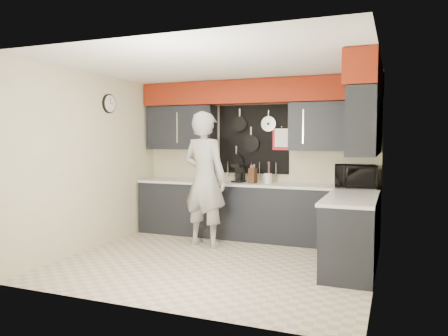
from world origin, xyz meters
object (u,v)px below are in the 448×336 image
at_px(microwave, 355,176).
at_px(coffee_maker, 239,173).
at_px(knife_block, 253,176).
at_px(utensil_crock, 268,178).
at_px(person, 205,179).

distance_m(microwave, coffee_maker, 1.85).
height_order(knife_block, utensil_crock, knife_block).
xyz_separation_m(coffee_maker, person, (-0.30, -0.72, -0.06)).
bearing_deg(knife_block, utensil_crock, 24.51).
distance_m(knife_block, coffee_maker, 0.27).
distance_m(microwave, utensil_crock, 1.35).
bearing_deg(coffee_maker, utensil_crock, 12.13).
height_order(utensil_crock, coffee_maker, coffee_maker).
relative_size(utensil_crock, coffee_maker, 0.53).
height_order(knife_block, person, person).
height_order(utensil_crock, person, person).
relative_size(coffee_maker, person, 0.15).
height_order(microwave, utensil_crock, microwave).
bearing_deg(person, knife_block, -119.26).
distance_m(utensil_crock, person, 1.06).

